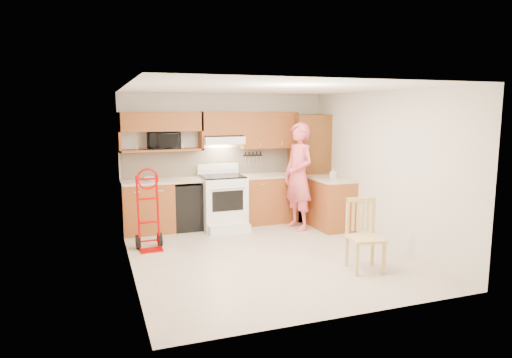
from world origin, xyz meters
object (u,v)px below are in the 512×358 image
range (224,198)px  dining_chair (366,236)px  microwave (164,140)px  hand_truck (149,213)px  person (299,176)px

range → dining_chair: range is taller
microwave → dining_chair: bearing=-56.5°
hand_truck → person: bearing=5.5°
person → dining_chair: 2.39m
microwave → range: microwave is taller
microwave → range: bearing=-21.1°
range → hand_truck: (-1.45, -0.85, -0.00)m
range → dining_chair: (1.22, -2.81, -0.10)m
microwave → person: bearing=-21.4°
microwave → person: size_ratio=0.28×
range → hand_truck: range is taller
dining_chair → hand_truck: bearing=154.0°
person → hand_truck: 2.81m
microwave → hand_truck: size_ratio=0.48×
range → dining_chair: bearing=-66.6°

